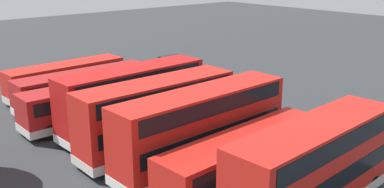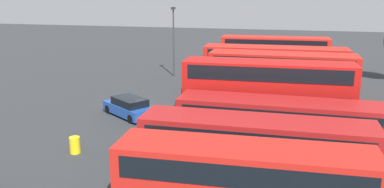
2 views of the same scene
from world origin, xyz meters
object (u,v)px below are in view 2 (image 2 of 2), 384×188
(bus_single_deck_far_end, at_px, (243,178))
(lamp_post_tall, at_px, (174,36))
(car_hatchback_silver, at_px, (129,107))
(waste_bin_yellow, at_px, (75,145))
(bus_single_deck_second, at_px, (276,74))
(bus_double_decker_fifth, at_px, (267,93))
(bus_double_decker_fourth, at_px, (281,82))
(bus_single_deck_seventh, at_px, (255,145))
(bus_single_deck_sixth, at_px, (277,123))
(bus_double_decker_near_end, at_px, (274,58))
(bus_double_decker_third, at_px, (274,72))

(bus_single_deck_far_end, xyz_separation_m, lamp_post_tall, (-25.67, -10.52, 2.71))
(car_hatchback_silver, distance_m, waste_bin_yellow, 7.17)
(bus_single_deck_second, relative_size, car_hatchback_silver, 2.37)
(bus_double_decker_fifth, height_order, lamp_post_tall, lamp_post_tall)
(bus_double_decker_fourth, xyz_separation_m, bus_single_deck_seventh, (11.03, -0.86, -0.82))
(bus_single_deck_sixth, bearing_deg, bus_double_decker_fourth, -179.58)
(bus_double_decker_near_end, distance_m, lamp_post_tall, 10.70)
(lamp_post_tall, bearing_deg, bus_double_decker_third, 54.71)
(bus_double_decker_third, xyz_separation_m, bus_single_deck_far_end, (18.00, -0.33, -0.83))
(bus_double_decker_third, height_order, bus_single_deck_sixth, bus_double_decker_third)
(bus_single_deck_second, height_order, waste_bin_yellow, bus_single_deck_second)
(car_hatchback_silver, distance_m, lamp_post_tall, 14.90)
(bus_double_decker_fifth, distance_m, bus_single_deck_far_end, 10.85)
(bus_single_deck_far_end, distance_m, lamp_post_tall, 27.87)
(bus_single_deck_seventh, bearing_deg, bus_single_deck_sixth, 166.46)
(bus_double_decker_fourth, distance_m, car_hatchback_silver, 11.35)
(bus_single_deck_sixth, relative_size, waste_bin_yellow, 12.12)
(bus_double_decker_fourth, bearing_deg, bus_single_deck_second, -175.01)
(bus_double_decker_near_end, xyz_separation_m, bus_single_deck_far_end, (25.26, -0.01, -0.83))
(bus_double_decker_third, height_order, bus_single_deck_seventh, bus_double_decker_third)
(bus_single_deck_sixth, height_order, car_hatchback_silver, bus_single_deck_sixth)
(bus_single_deck_second, xyz_separation_m, bus_double_decker_third, (3.41, -0.08, 0.83))
(bus_double_decker_near_end, bearing_deg, bus_double_decker_fourth, 5.34)
(bus_single_deck_seventh, relative_size, waste_bin_yellow, 11.95)
(bus_double_decker_fifth, bearing_deg, bus_single_deck_sixth, 13.71)
(bus_single_deck_second, height_order, bus_single_deck_sixth, same)
(bus_single_deck_far_end, xyz_separation_m, car_hatchback_silver, (-11.25, -9.69, -0.92))
(bus_double_decker_fourth, distance_m, waste_bin_yellow, 15.37)
(bus_double_decker_near_end, xyz_separation_m, bus_single_deck_second, (3.85, 0.40, -0.83))
(bus_double_decker_third, relative_size, bus_double_decker_fourth, 1.09)
(bus_single_deck_sixth, height_order, bus_single_deck_seventh, same)
(bus_double_decker_third, relative_size, bus_double_decker_fifth, 1.05)
(bus_double_decker_near_end, distance_m, bus_single_deck_far_end, 25.28)
(bus_double_decker_fifth, relative_size, lamp_post_tall, 1.50)
(bus_double_decker_fourth, relative_size, bus_single_deck_seventh, 0.94)
(bus_double_decker_near_end, bearing_deg, waste_bin_yellow, -25.28)
(bus_double_decker_near_end, height_order, car_hatchback_silver, bus_double_decker_near_end)
(bus_single_deck_second, xyz_separation_m, lamp_post_tall, (-4.26, -10.93, 2.71))
(bus_single_deck_second, bearing_deg, car_hatchback_silver, -44.83)
(bus_double_decker_fourth, distance_m, bus_single_deck_seventh, 11.09)
(bus_double_decker_fifth, relative_size, bus_single_deck_seventh, 0.97)
(waste_bin_yellow, bearing_deg, bus_double_decker_fourth, 133.84)
(bus_single_deck_second, distance_m, waste_bin_yellow, 20.24)
(bus_double_decker_fifth, height_order, car_hatchback_silver, bus_double_decker_fifth)
(bus_double_decker_near_end, xyz_separation_m, bus_double_decker_fifth, (14.45, 0.21, 0.00))
(bus_single_deck_seventh, bearing_deg, waste_bin_yellow, -92.67)
(car_hatchback_silver, bearing_deg, bus_double_decker_fifth, 87.52)
(bus_double_decker_third, relative_size, bus_single_deck_far_end, 1.10)
(bus_single_deck_sixth, relative_size, bus_single_deck_seventh, 1.01)
(bus_single_deck_second, xyz_separation_m, bus_single_deck_far_end, (21.41, -0.41, -0.00))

